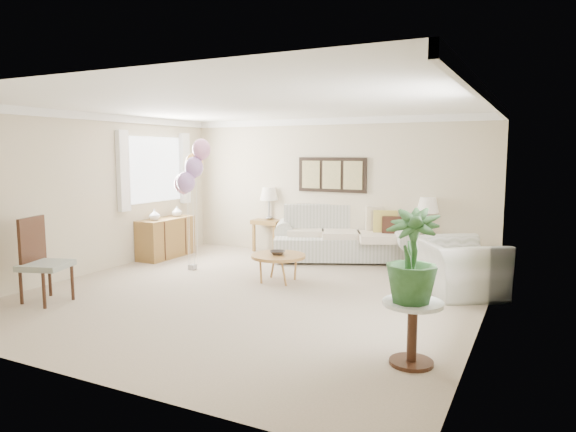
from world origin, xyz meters
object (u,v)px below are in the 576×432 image
object	(u,v)px
coffee_table	(278,257)
sofa	(343,238)
accent_chair	(41,258)
armchair	(458,267)
balloon_cluster	(192,170)

from	to	relation	value
coffee_table	sofa	bearing A→B (deg)	81.54
sofa	accent_chair	xyz separation A→B (m)	(-2.61, -4.32, 0.19)
armchair	accent_chair	xyz separation A→B (m)	(-4.87, -2.83, 0.20)
sofa	coffee_table	distance (m)	2.03
accent_chair	balloon_cluster	bearing A→B (deg)	74.39
sofa	armchair	distance (m)	2.70
coffee_table	armchair	xyz separation A→B (m)	(2.55, 0.52, -0.01)
sofa	balloon_cluster	distance (m)	3.03
accent_chair	sofa	bearing A→B (deg)	58.84
coffee_table	balloon_cluster	distance (m)	2.09
sofa	armchair	world-z (taller)	sofa
accent_chair	balloon_cluster	distance (m)	2.72
sofa	balloon_cluster	size ratio (longest dim) A/B	1.39
balloon_cluster	coffee_table	bearing A→B (deg)	-2.64
coffee_table	armchair	world-z (taller)	armchair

